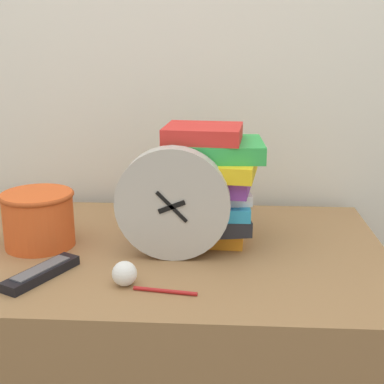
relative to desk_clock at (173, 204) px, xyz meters
name	(u,v)px	position (x,y,z in m)	size (l,w,h in m)	color
wall_back	(162,33)	(-0.07, 0.47, 0.36)	(6.00, 0.04, 2.40)	silver
desk	(149,376)	(-0.07, 0.06, -0.48)	(1.14, 0.69, 0.71)	olive
desk_clock	(173,204)	(0.00, 0.00, 0.00)	(0.26, 0.05, 0.26)	#B7B2A8
book_stack	(208,183)	(0.07, 0.10, 0.02)	(0.26, 0.22, 0.28)	orange
basket	(38,217)	(-0.33, 0.06, -0.06)	(0.17, 0.17, 0.13)	#E05623
tv_remote	(41,273)	(-0.26, -0.12, -0.12)	(0.12, 0.18, 0.02)	black
crumpled_paper_ball	(124,274)	(-0.08, -0.14, -0.10)	(0.05, 0.05, 0.05)	white
pen	(165,291)	(0.00, -0.17, -0.12)	(0.13, 0.03, 0.01)	#B21E1E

